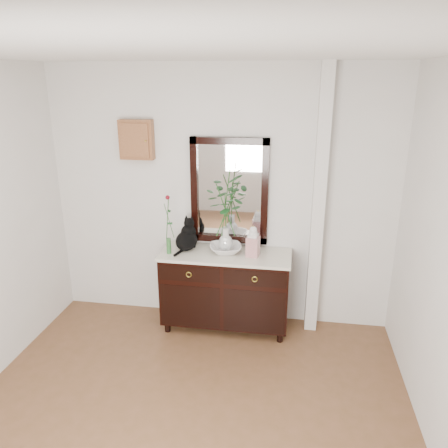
% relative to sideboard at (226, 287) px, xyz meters
% --- Properties ---
extents(wall_back, '(3.60, 0.04, 2.70)m').
position_rel_sideboard_xyz_m(wall_back, '(-0.10, 0.25, 0.88)').
color(wall_back, silver).
rests_on(wall_back, ground).
extents(pilaster, '(0.12, 0.20, 2.70)m').
position_rel_sideboard_xyz_m(pilaster, '(0.90, 0.17, 0.88)').
color(pilaster, silver).
rests_on(pilaster, ground).
extents(sideboard, '(1.33, 0.52, 0.82)m').
position_rel_sideboard_xyz_m(sideboard, '(0.00, 0.00, 0.00)').
color(sideboard, black).
rests_on(sideboard, ground).
extents(wall_mirror, '(0.80, 0.06, 1.10)m').
position_rel_sideboard_xyz_m(wall_mirror, '(-0.00, 0.24, 0.97)').
color(wall_mirror, black).
rests_on(wall_mirror, wall_back).
extents(key_cabinet, '(0.35, 0.10, 0.40)m').
position_rel_sideboard_xyz_m(key_cabinet, '(-0.95, 0.21, 1.48)').
color(key_cabinet, brown).
rests_on(key_cabinet, wall_back).
extents(cat, '(0.31, 0.34, 0.34)m').
position_rel_sideboard_xyz_m(cat, '(-0.42, 0.04, 0.54)').
color(cat, black).
rests_on(cat, sideboard).
extents(lotus_bowl, '(0.40, 0.40, 0.08)m').
position_rel_sideboard_xyz_m(lotus_bowl, '(-0.00, 0.03, 0.42)').
color(lotus_bowl, silver).
rests_on(lotus_bowl, sideboard).
extents(vase_branches, '(0.53, 0.53, 0.85)m').
position_rel_sideboard_xyz_m(vase_branches, '(-0.00, 0.03, 0.82)').
color(vase_branches, silver).
rests_on(vase_branches, lotus_bowl).
extents(bud_vase_rose, '(0.09, 0.09, 0.63)m').
position_rel_sideboard_xyz_m(bud_vase_rose, '(-0.57, -0.09, 0.69)').
color(bud_vase_rose, '#316B34').
rests_on(bud_vase_rose, sideboard).
extents(ginger_jar, '(0.14, 0.14, 0.32)m').
position_rel_sideboard_xyz_m(ginger_jar, '(0.28, -0.02, 0.54)').
color(ginger_jar, white).
rests_on(ginger_jar, sideboard).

